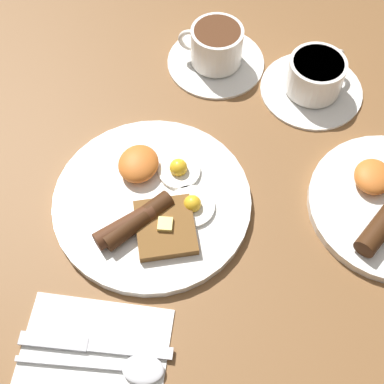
% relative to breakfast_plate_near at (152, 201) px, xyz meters
% --- Properties ---
extents(ground_plane, '(3.00, 3.00, 0.00)m').
position_rel_breakfast_plate_near_xyz_m(ground_plane, '(-0.00, -0.00, -0.01)').
color(ground_plane, brown).
extents(breakfast_plate_near, '(0.29, 0.29, 0.04)m').
position_rel_breakfast_plate_near_xyz_m(breakfast_plate_near, '(0.00, 0.00, 0.00)').
color(breakfast_plate_near, white).
rests_on(breakfast_plate_near, ground_plane).
extents(teacup_near, '(0.17, 0.17, 0.07)m').
position_rel_breakfast_plate_near_xyz_m(teacup_near, '(-0.30, 0.03, 0.02)').
color(teacup_near, white).
rests_on(teacup_near, ground_plane).
extents(teacup_far, '(0.17, 0.17, 0.07)m').
position_rel_breakfast_plate_near_xyz_m(teacup_far, '(-0.27, 0.20, 0.02)').
color(teacup_far, white).
rests_on(teacup_far, ground_plane).
extents(napkin, '(0.16, 0.20, 0.01)m').
position_rel_breakfast_plate_near_xyz_m(napkin, '(0.23, -0.01, -0.01)').
color(napkin, white).
rests_on(napkin, ground_plane).
extents(knife, '(0.04, 0.19, 0.01)m').
position_rel_breakfast_plate_near_xyz_m(knife, '(0.22, -0.02, -0.01)').
color(knife, silver).
rests_on(knife, napkin).
extents(spoon, '(0.05, 0.19, 0.01)m').
position_rel_breakfast_plate_near_xyz_m(spoon, '(0.23, 0.03, -0.00)').
color(spoon, silver).
rests_on(spoon, napkin).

